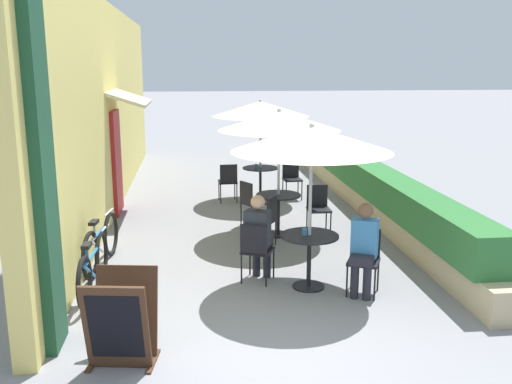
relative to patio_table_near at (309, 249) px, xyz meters
The scene contains 23 objects.
ground_plane 2.12m from the patio_table_near, 109.97° to the right, with size 120.00×120.00×0.00m, color gray.
cafe_facade_wall 6.17m from the patio_table_near, 122.82° to the left, with size 0.98×14.16×4.20m.
planter_hedge 5.46m from the patio_table_near, 67.92° to the left, with size 0.60×13.16×1.01m.
patio_table_near is the anchor object (origin of this frame).
patio_umbrella_near 1.50m from the patio_table_near, behind, with size 2.13×2.13×2.26m.
cafe_chair_near_left 0.74m from the patio_table_near, 160.86° to the left, with size 0.53×0.53×0.87m.
seated_patron_near_left 0.75m from the patio_table_near, 152.20° to the left, with size 0.46×0.50×1.25m.
cafe_chair_near_right 0.74m from the patio_table_near, 19.14° to the right, with size 0.53×0.53×0.87m.
seated_patron_near_right 0.75m from the patio_table_near, 27.80° to the right, with size 0.46×0.50×1.25m.
coffee_cup_near 0.25m from the patio_table_near, behind, with size 0.07×0.07×0.09m.
patio_table_mid 2.48m from the patio_table_near, 91.16° to the left, with size 0.80×0.80×0.75m.
patio_umbrella_mid 2.89m from the patio_table_near, 91.16° to the left, with size 2.13×2.13×2.26m.
cafe_chair_mid_left 2.63m from the patio_table_near, 74.86° to the left, with size 0.40×0.40×0.87m.
cafe_chair_mid_right 3.12m from the patio_table_near, 98.83° to the left, with size 0.54×0.54×0.87m.
cafe_chair_mid_back 1.84m from the patio_table_near, 101.31° to the left, with size 0.55×0.55×0.87m.
patio_table_far 5.18m from the patio_table_near, 90.53° to the left, with size 0.80×0.80×0.75m.
patio_umbrella_far 5.39m from the patio_table_near, 90.53° to the left, with size 2.13×2.13×2.26m.
cafe_chair_far_left 5.12m from the patio_table_near, 98.77° to the left, with size 0.42×0.42×0.87m.
cafe_chair_far_right 5.34m from the patio_table_near, 82.65° to the left, with size 0.42×0.42×0.87m.
coffee_cup_far 5.13m from the patio_table_near, 91.74° to the left, with size 0.07×0.07×0.09m.
bicycle_leaning 2.91m from the patio_table_near, behind, with size 0.15×1.74×0.78m.
bicycle_second 3.17m from the patio_table_near, 158.77° to the left, with size 0.30×1.75×0.80m.
menu_board 2.91m from the patio_table_near, 142.31° to the right, with size 0.74×0.72×0.95m.
Camera 1 is at (-0.85, -5.33, 3.01)m, focal length 40.00 mm.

